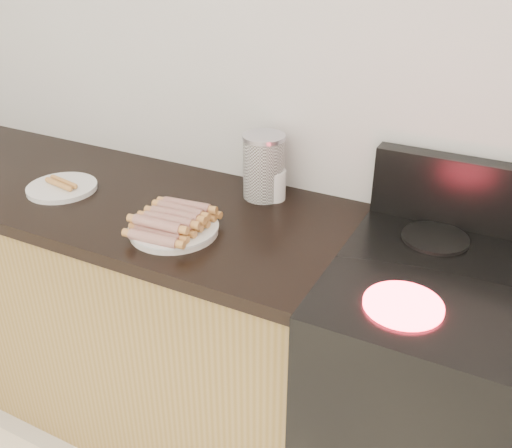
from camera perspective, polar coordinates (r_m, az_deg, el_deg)
The scene contains 12 objects.
wall_back at distance 1.80m, azimuth 0.53°, elevation 16.08°, with size 4.00×0.04×2.60m, color silver.
cabinet_base at distance 2.32m, azimuth -18.91°, elevation -6.04°, with size 2.20×0.59×0.86m, color olive.
counter_slab at distance 2.11m, azimuth -20.80°, elevation 4.10°, with size 2.20×0.62×0.04m, color black.
stove at distance 1.75m, azimuth 19.71°, elevation -18.37°, with size 0.76×0.65×0.91m.
burner_near_left at distance 1.33m, azimuth 14.51°, elevation -7.84°, with size 0.18×0.18×0.01m, color #FF1E2D.
burner_far_left at distance 1.62m, azimuth 17.49°, elevation -1.34°, with size 0.18×0.18×0.01m, color black.
main_plate at distance 1.62m, azimuth -8.20°, elevation -0.61°, with size 0.25×0.25×0.02m, color white.
side_plate at distance 1.96m, azimuth -18.82°, elevation 3.46°, with size 0.22×0.22×0.02m, color white.
hotdog_pile at distance 1.60m, azimuth -8.28°, elevation 0.47°, with size 0.14×0.23×0.06m.
plain_sausages at distance 1.95m, azimuth -18.90°, elevation 3.91°, with size 0.12×0.06×0.02m.
canister at distance 1.77m, azimuth 0.77°, elevation 5.80°, with size 0.13×0.13×0.20m.
mug at distance 1.78m, azimuth 1.76°, elevation 3.95°, with size 0.08×0.08×0.10m, color white.
Camera 1 is at (0.79, 0.43, 1.69)m, focal length 40.00 mm.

